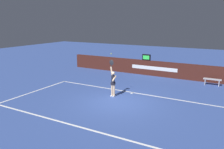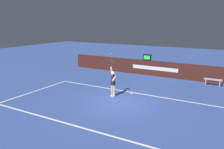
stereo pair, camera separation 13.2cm
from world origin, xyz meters
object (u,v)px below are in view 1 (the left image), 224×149
at_px(tennis_player, 113,82).
at_px(tennis_ball, 111,54).
at_px(speed_display, 146,57).
at_px(courtside_bench_near, 212,81).

bearing_deg(tennis_player, tennis_ball, 167.31).
xyz_separation_m(speed_display, tennis_ball, (0.20, -6.46, 1.11)).
xyz_separation_m(speed_display, tennis_player, (0.33, -6.49, -0.59)).
relative_size(speed_display, tennis_ball, 10.24).
height_order(tennis_player, tennis_ball, tennis_ball).
relative_size(tennis_player, courtside_bench_near, 1.88).
xyz_separation_m(tennis_player, courtside_bench_near, (5.08, 5.65, -0.58)).
distance_m(tennis_ball, courtside_bench_near, 7.99).
bearing_deg(tennis_ball, tennis_player, -12.69).
bearing_deg(tennis_player, courtside_bench_near, 48.06).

